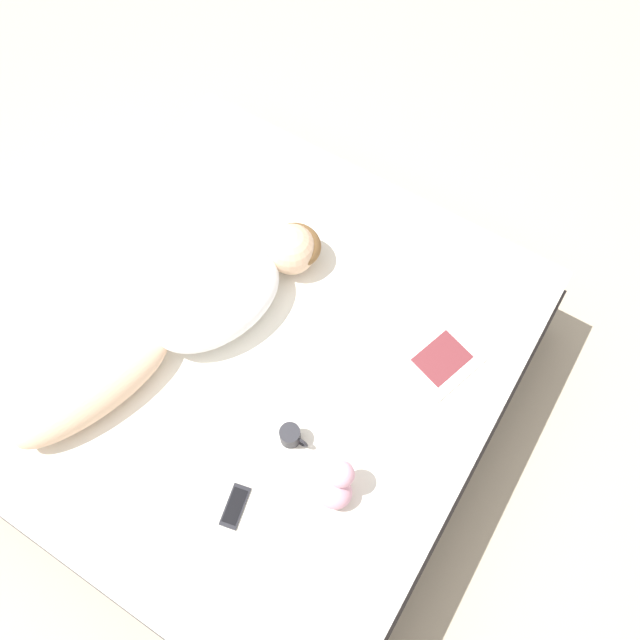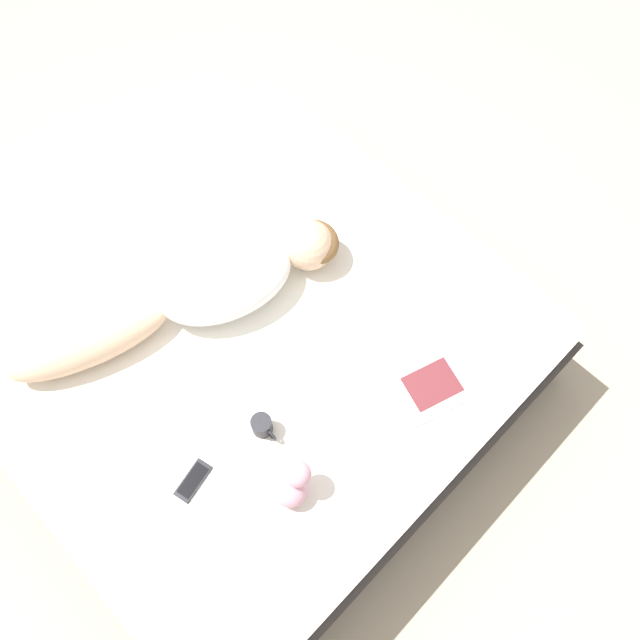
# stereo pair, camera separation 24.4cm
# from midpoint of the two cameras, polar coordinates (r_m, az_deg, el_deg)

# --- Properties ---
(ground_plane) EXTENTS (12.00, 12.00, 0.00)m
(ground_plane) POSITION_cam_midpoint_polar(r_m,az_deg,el_deg) (2.98, -3.15, -5.70)
(ground_plane) COLOR #B7A88E
(bed) EXTENTS (1.94, 2.04, 0.54)m
(bed) POSITION_cam_midpoint_polar(r_m,az_deg,el_deg) (2.73, -3.43, -3.83)
(bed) COLOR #383333
(bed) RESTS_ON ground_plane
(person) EXTENTS (0.63, 1.37, 0.21)m
(person) POSITION_cam_midpoint_polar(r_m,az_deg,el_deg) (2.47, -7.81, 2.44)
(person) COLOR #DBB28E
(person) RESTS_ON bed
(open_magazine) EXTENTS (0.53, 0.41, 0.01)m
(open_magazine) POSITION_cam_midpoint_polar(r_m,az_deg,el_deg) (2.47, 11.67, -3.94)
(open_magazine) COLOR white
(open_magazine) RESTS_ON bed
(coffee_mug) EXTENTS (0.11, 0.08, 0.09)m
(coffee_mug) POSITION_cam_midpoint_polar(r_m,az_deg,el_deg) (2.30, -2.24, -9.98)
(coffee_mug) COLOR #232328
(coffee_mug) RESTS_ON bed
(cell_phone) EXTENTS (0.10, 0.16, 0.01)m
(cell_phone) POSITION_cam_midpoint_polar(r_m,az_deg,el_deg) (2.32, -8.53, -14.67)
(cell_phone) COLOR black
(cell_phone) RESTS_ON bed
(plush_toy) EXTENTS (0.14, 0.16, 0.19)m
(plush_toy) POSITION_cam_midpoint_polar(r_m,az_deg,el_deg) (2.21, 0.62, -15.16)
(plush_toy) COLOR #DB9EB2
(plush_toy) RESTS_ON bed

